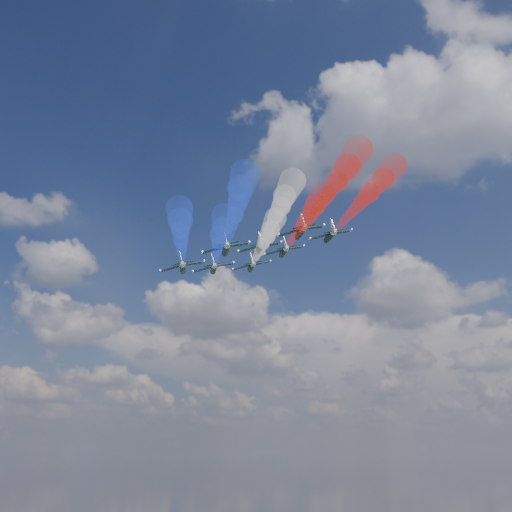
% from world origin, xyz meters
% --- Properties ---
extents(jet_lead, '(15.80, 16.54, 6.91)m').
position_xyz_m(jet_lead, '(-7.02, 32.26, 136.38)').
color(jet_lead, black).
extents(trail_lead, '(26.23, 38.24, 8.96)m').
position_xyz_m(trail_lead, '(6.96, 9.86, 133.95)').
color(trail_lead, white).
extents(jet_inner_left, '(15.80, 16.54, 6.91)m').
position_xyz_m(jet_inner_left, '(-10.03, 18.35, 132.67)').
color(jet_inner_left, black).
extents(trail_inner_left, '(26.23, 38.24, 8.96)m').
position_xyz_m(trail_inner_left, '(3.95, -4.05, 130.25)').
color(trail_inner_left, blue).
extents(jet_inner_right, '(15.80, 16.54, 6.91)m').
position_xyz_m(jet_inner_right, '(4.18, 27.32, 137.40)').
color(jet_inner_right, black).
extents(trail_inner_right, '(26.23, 38.24, 8.96)m').
position_xyz_m(trail_inner_right, '(18.15, 4.92, 134.98)').
color(trail_inner_right, red).
extents(jet_outer_left, '(15.80, 16.54, 6.91)m').
position_xyz_m(jet_outer_left, '(-11.20, 6.89, 130.07)').
color(jet_outer_left, black).
extents(trail_outer_left, '(26.23, 38.24, 8.96)m').
position_xyz_m(trail_outer_left, '(2.77, -15.52, 127.64)').
color(trail_outer_left, blue).
extents(jet_center_third, '(15.80, 16.54, 6.91)m').
position_xyz_m(jet_center_third, '(3.98, 14.29, 134.48)').
color(jet_center_third, black).
extents(trail_center_third, '(26.23, 38.24, 8.96)m').
position_xyz_m(trail_center_third, '(17.96, -8.11, 132.05)').
color(trail_center_third, white).
extents(jet_outer_right, '(15.80, 16.54, 6.91)m').
position_xyz_m(jet_outer_right, '(17.33, 23.52, 138.20)').
color(jet_outer_right, black).
extents(trail_outer_right, '(26.23, 38.24, 8.96)m').
position_xyz_m(trail_outer_right, '(31.31, 1.12, 135.77)').
color(trail_outer_right, red).
extents(jet_rear_left, '(15.80, 16.54, 6.91)m').
position_xyz_m(jet_rear_left, '(2.13, 2.27, 131.12)').
color(jet_rear_left, black).
extents(trail_rear_left, '(26.23, 38.24, 8.96)m').
position_xyz_m(trail_rear_left, '(16.11, -20.13, 128.70)').
color(trail_rear_left, blue).
extents(jet_rear_right, '(15.80, 16.54, 6.91)m').
position_xyz_m(jet_rear_right, '(15.75, 9.68, 135.07)').
color(jet_rear_right, black).
extents(trail_rear_right, '(26.23, 38.24, 8.96)m').
position_xyz_m(trail_rear_right, '(29.73, -12.72, 132.64)').
color(trail_rear_right, red).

